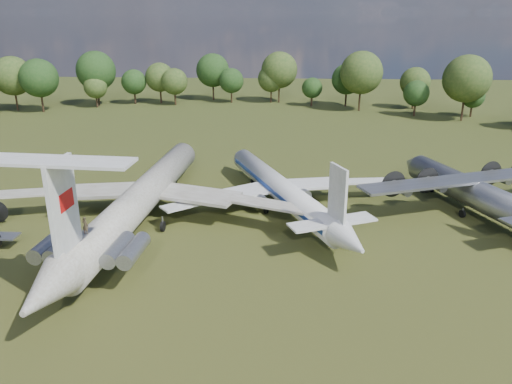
# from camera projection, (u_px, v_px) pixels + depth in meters

# --- Properties ---
(ground) EXTENTS (300.00, 300.00, 0.00)m
(ground) POSITION_uv_depth(u_px,v_px,m) (172.00, 230.00, 60.88)
(ground) COLOR #1E3612
(ground) RESTS_ON ground
(il62_airliner) EXTENTS (45.67, 57.50, 5.38)m
(il62_airliner) POSITION_uv_depth(u_px,v_px,m) (142.00, 203.00, 61.93)
(il62_airliner) COLOR silver
(il62_airliner) RESTS_ON ground
(tu104_jet) EXTENTS (46.98, 52.53, 4.32)m
(tu104_jet) POSITION_uv_depth(u_px,v_px,m) (281.00, 193.00, 66.84)
(tu104_jet) COLOR silver
(tu104_jet) RESTS_ON ground
(an12_transport) EXTENTS (41.98, 44.15, 4.65)m
(an12_transport) POSITION_uv_depth(u_px,v_px,m) (474.00, 196.00, 65.24)
(an12_transport) COLOR #A3A5AB
(an12_transport) RESTS_ON ground
(person_on_il62) EXTENTS (0.72, 0.58, 1.70)m
(person_on_il62) POSITION_uv_depth(u_px,v_px,m) (85.00, 225.00, 46.66)
(person_on_il62) COLOR olive
(person_on_il62) RESTS_ON il62_airliner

